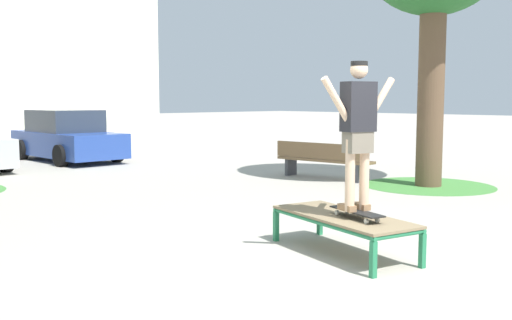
{
  "coord_description": "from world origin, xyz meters",
  "views": [
    {
      "loc": [
        -5.04,
        -3.67,
        1.82
      ],
      "look_at": [
        0.41,
        2.11,
        1.0
      ],
      "focal_mm": 41.43,
      "sensor_mm": 36.0,
      "label": 1
    }
  ],
  "objects_px": {
    "park_bench": "(323,159)",
    "skate_box": "(343,219)",
    "skater": "(358,125)",
    "skateboard": "(357,212)",
    "car_blue": "(67,137)"
  },
  "relations": [
    {
      "from": "skate_box",
      "to": "park_bench",
      "type": "relative_size",
      "value": 0.83
    },
    {
      "from": "skate_box",
      "to": "park_bench",
      "type": "xyz_separation_m",
      "value": [
        4.87,
        4.43,
        0.03
      ]
    },
    {
      "from": "car_blue",
      "to": "park_bench",
      "type": "relative_size",
      "value": 1.73
    },
    {
      "from": "skater",
      "to": "car_blue",
      "type": "bearing_deg",
      "value": 78.77
    },
    {
      "from": "skater",
      "to": "car_blue",
      "type": "xyz_separation_m",
      "value": [
        2.47,
        12.46,
        -0.84
      ]
    },
    {
      "from": "skate_box",
      "to": "car_blue",
      "type": "xyz_separation_m",
      "value": [
        2.42,
        12.23,
        0.28
      ]
    },
    {
      "from": "skater",
      "to": "park_bench",
      "type": "bearing_deg",
      "value": 43.44
    },
    {
      "from": "car_blue",
      "to": "skateboard",
      "type": "bearing_deg",
      "value": -101.23
    },
    {
      "from": "skateboard",
      "to": "park_bench",
      "type": "bearing_deg",
      "value": 43.44
    },
    {
      "from": "park_bench",
      "to": "skate_box",
      "type": "bearing_deg",
      "value": -137.72
    },
    {
      "from": "car_blue",
      "to": "skate_box",
      "type": "bearing_deg",
      "value": -101.2
    },
    {
      "from": "park_bench",
      "to": "skateboard",
      "type": "bearing_deg",
      "value": -136.56
    },
    {
      "from": "skateboard",
      "to": "park_bench",
      "type": "height_order",
      "value": "park_bench"
    },
    {
      "from": "skateboard",
      "to": "park_bench",
      "type": "distance_m",
      "value": 6.79
    },
    {
      "from": "skateboard",
      "to": "skater",
      "type": "bearing_deg",
      "value": 73.75
    }
  ]
}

